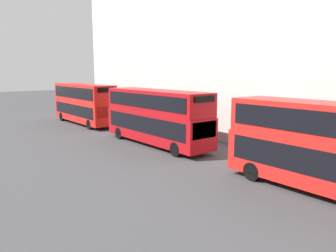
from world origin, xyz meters
The scene contains 3 objects.
bus_second_in_queue centered at (1.60, 19.40, 2.39)m, with size 2.59×10.78×4.32m.
bus_third_in_queue centered at (1.60, 32.78, 2.40)m, with size 2.59×10.62×4.36m.
pedestrian centered at (3.94, 15.90, 0.83)m, with size 0.36×0.36×1.79m.
Camera 1 is at (-13.47, -1.05, 5.77)m, focal length 35.00 mm.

